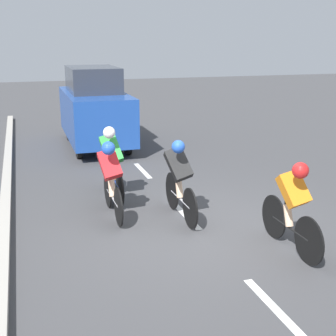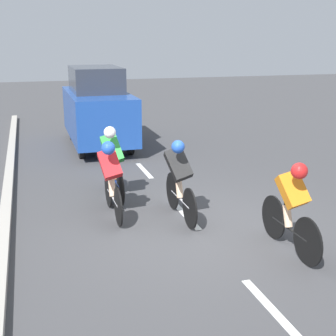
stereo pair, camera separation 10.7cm
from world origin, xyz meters
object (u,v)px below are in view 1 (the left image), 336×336
(cyclist_black, at_px, (179,177))
(support_car, at_px, (95,108))
(cyclist_red, at_px, (111,176))
(cyclist_orange, at_px, (293,204))
(cyclist_green, at_px, (112,160))

(cyclist_black, xyz_separation_m, support_car, (0.49, -6.35, 0.36))
(cyclist_red, relative_size, cyclist_orange, 1.00)
(cyclist_red, distance_m, cyclist_orange, 3.24)
(cyclist_green, bearing_deg, cyclist_red, 77.50)
(cyclist_red, bearing_deg, cyclist_black, 158.00)
(cyclist_red, height_order, cyclist_green, cyclist_green)
(cyclist_red, relative_size, support_car, 0.42)
(cyclist_black, xyz_separation_m, cyclist_red, (1.14, -0.46, -0.01))
(support_car, bearing_deg, cyclist_red, 83.67)
(cyclist_green, relative_size, support_car, 0.42)
(cyclist_green, relative_size, cyclist_orange, 1.01)
(cyclist_black, relative_size, cyclist_red, 1.01)
(cyclist_orange, bearing_deg, cyclist_black, -56.36)
(cyclist_black, height_order, cyclist_red, cyclist_black)
(cyclist_green, xyz_separation_m, cyclist_orange, (-2.10, 3.27, -0.03))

